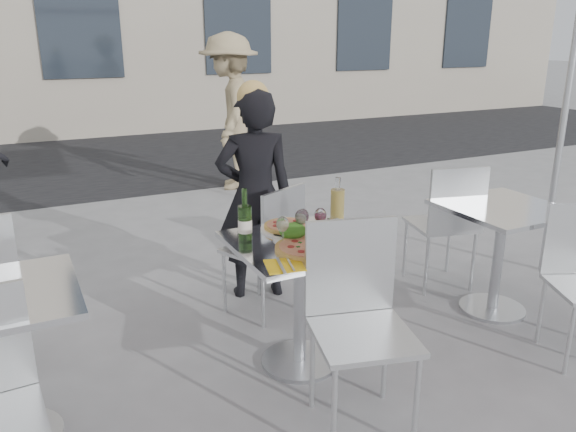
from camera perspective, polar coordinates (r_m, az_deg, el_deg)
name	(u,v)px	position (r m, az deg, el deg)	size (l,w,h in m)	color
ground	(299,363)	(3.36, 1.17, -14.66)	(80.00, 80.00, 0.00)	slate
street_asphalt	(110,158)	(9.29, -17.67, 5.68)	(24.00, 5.00, 0.00)	black
main_table	(300,277)	(3.11, 1.23, -6.23)	(0.72, 0.72, 0.75)	#B7BABF
side_table_right	(501,236)	(3.98, 20.78, -1.96)	(0.72, 0.72, 0.75)	#B7BABF
chair_far	(271,241)	(3.67, -1.74, -2.52)	(0.55, 0.55, 0.90)	silver
chair_near	(357,308)	(2.70, 7.05, -9.23)	(0.55, 0.56, 0.99)	silver
side_chair_rfar	(448,217)	(4.21, 15.96, -0.10)	(0.52, 0.53, 0.95)	silver
woman_diner	(255,196)	(3.93, -3.39, 2.05)	(0.54, 0.36, 1.48)	black
pedestrian_b	(230,112)	(6.96, -5.90, 10.45)	(1.21, 0.69, 1.87)	#9B8864
pizza_near	(309,247)	(2.91, 2.20, -3.21)	(0.36, 0.36, 0.02)	tan
pizza_far	(288,227)	(3.20, -0.02, -1.12)	(0.31, 0.31, 0.03)	white
salad_plate	(293,232)	(3.06, 0.49, -1.67)	(0.22, 0.22, 0.09)	white
wine_bottle	(245,222)	(2.99, -4.39, -0.58)	(0.07, 0.08, 0.29)	#2D5620
carafe	(337,207)	(3.25, 5.04, 0.96)	(0.08, 0.08, 0.29)	tan
sugar_shaker	(332,227)	(3.10, 4.54, -1.08)	(0.06, 0.06, 0.11)	white
wineglass_white_a	(283,225)	(2.94, -0.55, -0.94)	(0.07, 0.07, 0.16)	white
wineglass_white_b	(301,218)	(3.06, 1.34, -0.20)	(0.07, 0.07, 0.16)	white
wineglass_red_a	(303,217)	(3.07, 1.51, -0.13)	(0.07, 0.07, 0.16)	white
wineglass_red_b	(320,216)	(3.09, 3.31, -0.03)	(0.07, 0.07, 0.16)	white
napkin_left	(285,265)	(2.71, -0.35, -5.02)	(0.22, 0.22, 0.01)	yellow
napkin_right	(360,243)	(3.02, 7.28, -2.71)	(0.22, 0.22, 0.01)	yellow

